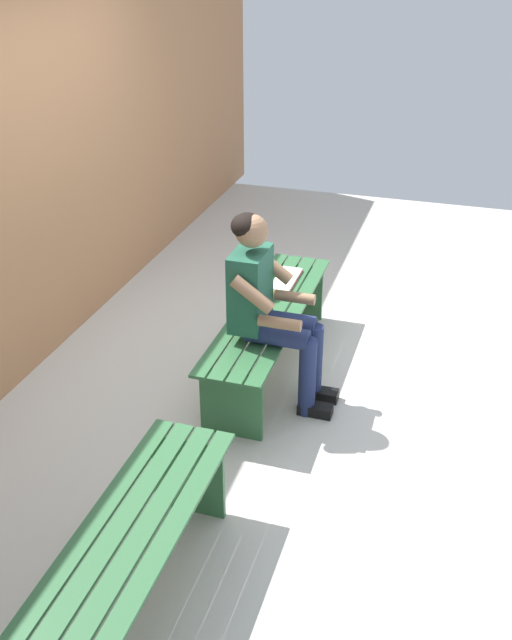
{
  "coord_description": "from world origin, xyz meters",
  "views": [
    {
      "loc": [
        4.2,
        1.21,
        2.75
      ],
      "look_at": [
        0.79,
        0.15,
        0.81
      ],
      "focal_mm": 40.93,
      "sensor_mm": 36.0,
      "label": 1
    }
  ],
  "objects_px": {
    "book_open": "(286,280)",
    "bench_near": "(269,323)",
    "apple": "(271,295)",
    "person_seated": "(269,303)",
    "bench_far": "(120,567)"
  },
  "relations": [
    {
      "from": "book_open",
      "to": "bench_near",
      "type": "bearing_deg",
      "value": 1.06
    },
    {
      "from": "book_open",
      "to": "apple",
      "type": "bearing_deg",
      "value": -4.16
    },
    {
      "from": "bench_near",
      "to": "person_seated",
      "type": "distance_m",
      "value": 0.51
    },
    {
      "from": "bench_far",
      "to": "person_seated",
      "type": "xyz_separation_m",
      "value": [
        -1.89,
        0.1,
        0.35
      ]
    },
    {
      "from": "bench_near",
      "to": "apple",
      "type": "relative_size",
      "value": 24.57
    },
    {
      "from": "person_seated",
      "to": "apple",
      "type": "height_order",
      "value": "person_seated"
    },
    {
      "from": "person_seated",
      "to": "book_open",
      "type": "relative_size",
      "value": 3.08
    },
    {
      "from": "bench_near",
      "to": "apple",
      "type": "xyz_separation_m",
      "value": [
        -0.14,
        -0.03,
        0.14
      ]
    },
    {
      "from": "person_seated",
      "to": "bench_far",
      "type": "bearing_deg",
      "value": -3.07
    },
    {
      "from": "bench_near",
      "to": "bench_far",
      "type": "bearing_deg",
      "value": 0.0
    },
    {
      "from": "book_open",
      "to": "person_seated",
      "type": "bearing_deg",
      "value": 7.59
    },
    {
      "from": "apple",
      "to": "book_open",
      "type": "height_order",
      "value": "apple"
    },
    {
      "from": "apple",
      "to": "bench_near",
      "type": "bearing_deg",
      "value": 12.87
    },
    {
      "from": "bench_near",
      "to": "book_open",
      "type": "bearing_deg",
      "value": -178.81
    },
    {
      "from": "bench_far",
      "to": "apple",
      "type": "relative_size",
      "value": 23.39
    }
  ]
}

